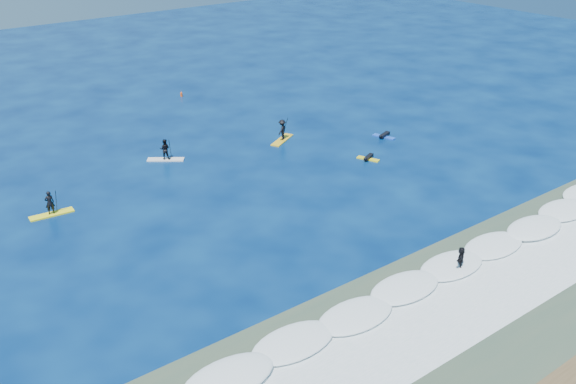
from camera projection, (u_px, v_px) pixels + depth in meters
ground at (330, 211)px, 45.28m from camera, size 160.00×160.00×0.00m
shallow_water at (496, 304)px, 35.21m from camera, size 90.00×13.00×0.01m
breaking_wave at (440, 273)px, 38.09m from camera, size 40.00×6.00×0.30m
whitewater at (481, 296)px, 35.93m from camera, size 34.00×5.00×0.02m
sup_paddler_left at (50, 206)px, 44.50m from camera, size 3.05×0.99×2.10m
sup_paddler_center at (165, 151)px, 53.38m from camera, size 2.91×2.42×2.14m
sup_paddler_right at (282, 131)px, 57.47m from camera, size 3.22×2.29×2.27m
prone_paddler_near at (368, 158)px, 53.78m from camera, size 1.48×1.97×0.40m
prone_paddler_far at (384, 136)px, 58.53m from camera, size 1.66×2.19×0.44m
wave_surfer at (461, 259)px, 37.92m from camera, size 2.00×1.57×1.46m
marker_buoy at (181, 94)px, 69.76m from camera, size 0.26×0.26×0.62m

